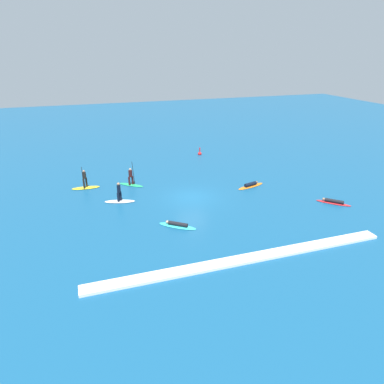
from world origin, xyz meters
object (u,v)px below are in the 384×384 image
object	(u,v)px
surfer_on_orange_board	(251,185)
surfer_on_yellow_board	(85,184)
surfer_on_white_board	(119,197)
surfer_on_teal_board	(177,225)
marker_buoy	(200,153)
surfer_on_green_board	(131,180)
surfer_on_red_board	(334,202)

from	to	relation	value
surfer_on_orange_board	surfer_on_yellow_board	distance (m)	15.59
surfer_on_white_board	surfer_on_yellow_board	world-z (taller)	surfer_on_yellow_board
surfer_on_teal_board	marker_buoy	xyz separation A→B (m)	(7.80, 17.12, 0.04)
surfer_on_white_board	surfer_on_green_board	size ratio (longest dim) A/B	1.13
surfer_on_red_board	marker_buoy	size ratio (longest dim) A/B	2.32
surfer_on_red_board	marker_buoy	distance (m)	18.27
surfer_on_white_board	surfer_on_red_board	distance (m)	18.17
surfer_on_orange_board	surfer_on_yellow_board	size ratio (longest dim) A/B	1.22
surfer_on_red_board	surfer_on_green_board	size ratio (longest dim) A/B	1.00
surfer_on_teal_board	surfer_on_yellow_board	xyz separation A→B (m)	(-6.08, 10.00, 0.33)
surfer_on_green_board	marker_buoy	size ratio (longest dim) A/B	2.31
surfer_on_white_board	surfer_on_yellow_board	xyz separation A→B (m)	(-2.63, 4.17, 0.02)
surfer_on_teal_board	marker_buoy	size ratio (longest dim) A/B	2.66
surfer_on_white_board	marker_buoy	distance (m)	15.94
surfer_on_orange_board	surfer_on_green_board	xyz separation A→B (m)	(-10.74, 3.91, 0.39)
surfer_on_white_board	marker_buoy	size ratio (longest dim) A/B	2.60
surfer_on_green_board	surfer_on_white_board	bearing A→B (deg)	-73.74
surfer_on_orange_board	surfer_on_red_board	bearing A→B (deg)	-66.16
surfer_on_teal_board	surfer_on_white_board	xyz separation A→B (m)	(-3.44, 5.82, 0.30)
surfer_on_white_board	surfer_on_green_board	distance (m)	3.93
surfer_on_teal_board	surfer_on_green_board	size ratio (longest dim) A/B	1.15
surfer_on_white_board	surfer_on_red_board	bearing A→B (deg)	-4.17
surfer_on_yellow_board	marker_buoy	distance (m)	15.60
surfer_on_green_board	marker_buoy	distance (m)	12.37
marker_buoy	surfer_on_green_board	bearing A→B (deg)	-141.56
surfer_on_yellow_board	marker_buoy	size ratio (longest dim) A/B	2.50
surfer_on_white_board	surfer_on_green_board	world-z (taller)	surfer_on_green_board
surfer_on_orange_board	surfer_on_red_board	world-z (taller)	surfer_on_orange_board
surfer_on_yellow_board	surfer_on_green_board	bearing A→B (deg)	175.02
surfer_on_yellow_board	surfer_on_green_board	distance (m)	4.23
surfer_on_orange_board	surfer_on_white_board	bearing A→B (deg)	161.98
surfer_on_white_board	surfer_on_teal_board	bearing A→B (deg)	-44.29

